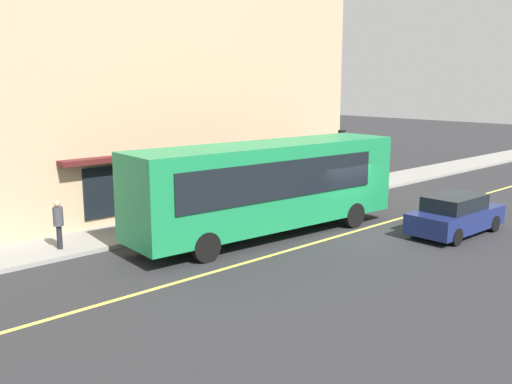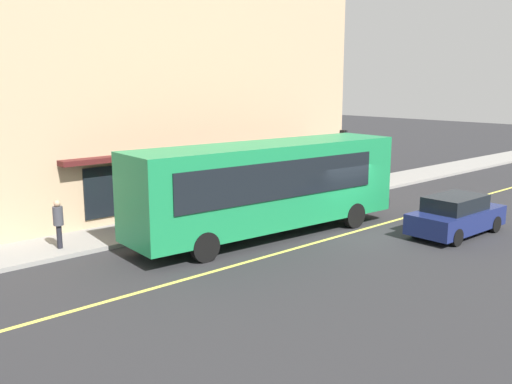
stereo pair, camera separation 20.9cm
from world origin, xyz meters
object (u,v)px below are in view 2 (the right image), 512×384
object	(u,v)px
car_navy	(456,216)
pedestrian_mid_block	(149,203)
traffic_light	(344,146)
bus	(268,184)
pedestrian_at_corner	(253,184)
pedestrian_by_curb	(58,220)

from	to	relation	value
car_navy	pedestrian_mid_block	xyz separation A→B (m)	(-8.65, 7.66, 0.52)
traffic_light	car_navy	size ratio (longest dim) A/B	0.74
bus	car_navy	xyz separation A→B (m)	(5.41, -4.62, -1.24)
pedestrian_at_corner	pedestrian_mid_block	bearing A→B (deg)	-172.28
pedestrian_mid_block	pedestrian_by_curb	bearing A→B (deg)	176.91
bus	car_navy	world-z (taller)	bus
bus	car_navy	distance (m)	7.22
traffic_light	pedestrian_by_curb	bearing A→B (deg)	178.63
pedestrian_at_corner	pedestrian_by_curb	bearing A→B (deg)	-176.23
traffic_light	pedestrian_at_corner	distance (m)	5.51
car_navy	pedestrian_mid_block	size ratio (longest dim) A/B	2.36
traffic_light	pedestrian_at_corner	world-z (taller)	traffic_light
traffic_light	pedestrian_mid_block	world-z (taller)	traffic_light
pedestrian_at_corner	pedestrian_by_curb	distance (m)	9.36
bus	pedestrian_mid_block	size ratio (longest dim) A/B	6.15
bus	pedestrian_at_corner	bearing A→B (deg)	55.26
car_navy	pedestrian_by_curb	xyz separation A→B (m)	(-12.09, 7.85, 0.41)
bus	pedestrian_by_curb	xyz separation A→B (m)	(-6.68, 3.23, -0.83)
traffic_light	pedestrian_mid_block	size ratio (longest dim) A/B	1.74
pedestrian_at_corner	car_navy	bearing A→B (deg)	-72.05
pedestrian_at_corner	pedestrian_by_curb	world-z (taller)	pedestrian_by_curb
pedestrian_at_corner	pedestrian_mid_block	size ratio (longest dim) A/B	0.90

